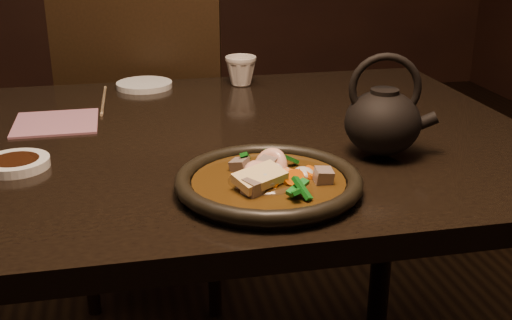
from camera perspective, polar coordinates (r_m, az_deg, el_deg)
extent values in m
cube|color=black|center=(1.21, -12.62, 0.72)|extent=(1.60, 0.90, 0.04)
cylinder|color=black|center=(1.84, 11.39, -4.70)|extent=(0.06, 0.06, 0.71)
cube|color=black|center=(1.99, -8.81, 1.06)|extent=(0.55, 0.55, 0.04)
cylinder|color=black|center=(2.23, -2.96, -3.27)|extent=(0.04, 0.04, 0.45)
cylinder|color=black|center=(1.90, -3.76, -7.88)|extent=(0.04, 0.04, 0.45)
cylinder|color=black|center=(2.29, -12.29, -3.11)|extent=(0.04, 0.04, 0.45)
cylinder|color=black|center=(1.97, -14.69, -7.53)|extent=(0.04, 0.04, 0.45)
cube|color=black|center=(1.72, -10.44, 6.89)|extent=(0.43, 0.13, 0.48)
cylinder|color=black|center=(0.97, 1.12, -2.49)|extent=(0.26, 0.26, 0.01)
torus|color=black|center=(0.96, 1.12, -1.83)|extent=(0.28, 0.28, 0.02)
cylinder|color=#3B230A|center=(0.96, 1.12, -2.05)|extent=(0.23, 0.23, 0.01)
ellipsoid|color=#3B230A|center=(0.96, 1.12, -2.05)|extent=(0.13, 0.12, 0.04)
torus|color=#F8BC9C|center=(0.94, 0.53, -1.81)|extent=(0.08, 0.08, 0.05)
torus|color=#F8BC9C|center=(0.98, 1.25, -0.79)|extent=(0.07, 0.07, 0.06)
torus|color=#F8BC9C|center=(0.95, 1.18, -1.70)|extent=(0.08, 0.08, 0.05)
cube|color=gray|center=(0.91, -0.24, -2.43)|extent=(0.04, 0.04, 0.03)
cube|color=gray|center=(0.95, 6.02, -1.44)|extent=(0.03, 0.03, 0.03)
cube|color=gray|center=(0.98, 1.01, -0.49)|extent=(0.04, 0.04, 0.03)
cube|color=gray|center=(0.95, 1.05, -1.97)|extent=(0.04, 0.04, 0.03)
cube|color=gray|center=(0.95, 3.10, -1.95)|extent=(0.03, 0.03, 0.03)
cube|color=gray|center=(0.99, -1.42, -0.55)|extent=(0.04, 0.04, 0.03)
cylinder|color=#ED5E07|center=(0.97, 3.41, -1.45)|extent=(0.05, 0.06, 0.03)
cylinder|color=#ED5E07|center=(0.97, 2.67, -1.32)|extent=(0.05, 0.04, 0.04)
cylinder|color=#ED5E07|center=(0.94, 1.66, -1.89)|extent=(0.04, 0.05, 0.04)
cylinder|color=#ED5E07|center=(0.94, 3.35, -1.61)|extent=(0.06, 0.05, 0.04)
cylinder|color=#ED5E07|center=(0.98, 4.97, -1.15)|extent=(0.05, 0.05, 0.03)
cube|color=#146A19|center=(1.01, 2.81, 0.20)|extent=(0.04, 0.02, 0.03)
cube|color=#146A19|center=(0.90, 3.48, -2.80)|extent=(0.02, 0.04, 0.02)
cube|color=#146A19|center=(0.90, 3.73, -2.44)|extent=(0.04, 0.03, 0.02)
cube|color=#146A19|center=(1.01, -0.96, 0.33)|extent=(0.02, 0.04, 0.03)
cube|color=#146A19|center=(0.90, 4.12, -2.53)|extent=(0.03, 0.04, 0.03)
cube|color=#146A19|center=(1.02, 1.56, 0.57)|extent=(0.03, 0.04, 0.01)
ellipsoid|color=beige|center=(0.95, 1.14, -1.37)|extent=(0.03, 0.03, 0.02)
ellipsoid|color=beige|center=(0.94, -0.12, -1.71)|extent=(0.03, 0.04, 0.03)
ellipsoid|color=beige|center=(0.98, 2.40, -1.33)|extent=(0.03, 0.03, 0.03)
ellipsoid|color=beige|center=(0.92, 0.80, -1.75)|extent=(0.04, 0.04, 0.02)
ellipsoid|color=beige|center=(0.98, 1.88, -1.20)|extent=(0.03, 0.03, 0.02)
ellipsoid|color=beige|center=(0.97, 1.57, -0.90)|extent=(0.03, 0.03, 0.02)
ellipsoid|color=beige|center=(0.98, 4.25, -1.19)|extent=(0.03, 0.04, 0.02)
cube|color=#FFE098|center=(0.92, 0.34, -1.55)|extent=(0.08, 0.07, 0.03)
cylinder|color=silver|center=(1.13, -20.58, -0.29)|extent=(0.11, 0.11, 0.02)
cylinder|color=silver|center=(1.57, -9.90, 6.59)|extent=(0.13, 0.13, 0.01)
imported|color=beige|center=(1.57, -1.35, 8.03)|extent=(0.10, 0.10, 0.08)
cylinder|color=tan|center=(1.47, -13.41, 5.13)|extent=(0.01, 0.22, 0.01)
cylinder|color=tan|center=(1.48, -13.39, 5.25)|extent=(0.01, 0.22, 0.01)
cube|color=#995E6C|center=(1.34, -17.35, 3.18)|extent=(0.16, 0.16, 0.00)
ellipsoid|color=black|center=(1.11, 11.18, 3.28)|extent=(0.13, 0.13, 0.11)
cylinder|color=black|center=(1.10, 11.36, 5.70)|extent=(0.05, 0.05, 0.02)
cylinder|color=black|center=(1.12, 14.47, 3.19)|extent=(0.06, 0.04, 0.04)
torus|color=black|center=(1.10, 11.40, 6.25)|extent=(0.12, 0.04, 0.12)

